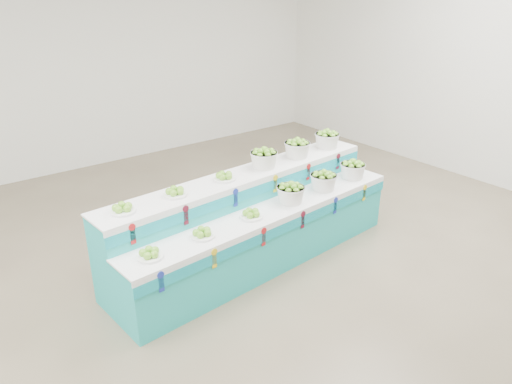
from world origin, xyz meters
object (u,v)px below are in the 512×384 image
at_px(display_stand, 256,220).
at_px(plate_upper_mid, 175,191).
at_px(basket_lower_left, 291,193).
at_px(basket_upper_right, 327,139).

xyz_separation_m(display_stand, plate_upper_mid, (-0.93, 0.16, 0.56)).
xyz_separation_m(basket_lower_left, plate_upper_mid, (-1.28, 0.36, 0.23)).
relative_size(basket_lower_left, plate_upper_mid, 1.30).
bearing_deg(display_stand, basket_upper_right, 8.82).
bearing_deg(basket_lower_left, plate_upper_mid, 164.15).
bearing_deg(plate_upper_mid, basket_upper_right, 4.20).
bearing_deg(basket_upper_right, basket_lower_left, -153.99).
bearing_deg(basket_lower_left, basket_upper_right, 26.01).
height_order(plate_upper_mid, basket_upper_right, basket_upper_right).
height_order(basket_lower_left, basket_upper_right, basket_upper_right).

